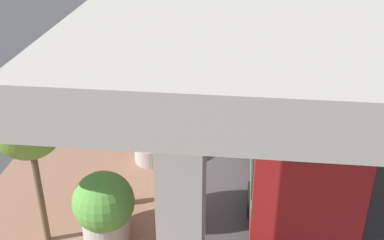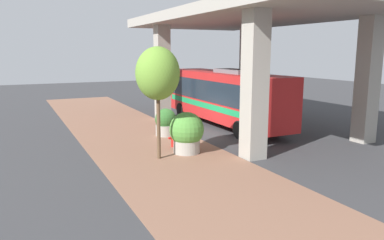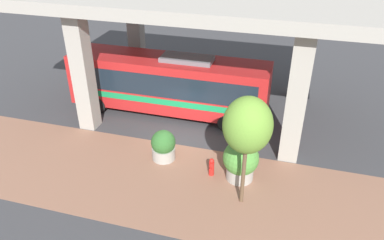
% 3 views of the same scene
% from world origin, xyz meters
% --- Properties ---
extents(ground_plane, '(80.00, 80.00, 0.00)m').
position_xyz_m(ground_plane, '(0.00, 0.00, 0.00)').
color(ground_plane, '#38383A').
rests_on(ground_plane, ground).
extents(sidewalk_strip, '(6.00, 40.00, 0.02)m').
position_xyz_m(sidewalk_strip, '(-3.00, 0.00, 0.01)').
color(sidewalk_strip, '#845B47').
rests_on(sidewalk_strip, ground).
extents(bus, '(2.70, 11.55, 3.63)m').
position_xyz_m(bus, '(3.24, 1.71, 1.97)').
color(bus, '#B21E1E').
rests_on(bus, ground).
extents(fire_hydrant, '(0.52, 0.25, 0.92)m').
position_xyz_m(fire_hydrant, '(-1.93, -2.13, 0.46)').
color(fire_hydrant, red).
rests_on(fire_hydrant, ground).
extents(planter_front, '(1.61, 1.61, 1.94)m').
position_xyz_m(planter_front, '(-1.81, -3.43, 0.97)').
color(planter_front, '#9E998E').
rests_on(planter_front, ground).
extents(planter_middle, '(1.19, 1.19, 1.55)m').
position_xyz_m(planter_middle, '(-1.31, 0.42, 0.75)').
color(planter_middle, '#9E998E').
rests_on(planter_middle, ground).
extents(street_tree_near, '(1.90, 1.90, 4.91)m').
position_xyz_m(street_tree_near, '(-3.32, -3.76, 3.75)').
color(street_tree_near, brown).
rests_on(street_tree_near, ground).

